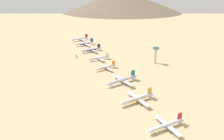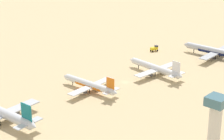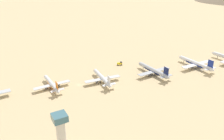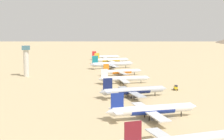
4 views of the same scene
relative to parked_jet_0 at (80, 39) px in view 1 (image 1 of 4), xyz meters
name	(u,v)px [view 1 (image 1 of 4)]	position (x,y,z in m)	size (l,w,h in m)	color
ground_plane	(102,64)	(31.88, 168.95, -4.61)	(2062.55, 2062.55, 0.00)	tan
parked_jet_0	(80,39)	(0.00, 0.00, 0.00)	(47.46, 38.58, 13.68)	silver
parked_jet_1	(85,43)	(8.89, 46.00, 0.00)	(47.89, 38.77, 13.85)	white
parked_jet_2	(91,50)	(16.71, 96.37, -0.19)	(46.06, 37.37, 13.29)	#B2B7C1
parked_jet_3	(99,58)	(26.68, 147.62, -0.54)	(41.86, 34.08, 12.07)	silver
parked_jet_4	(106,67)	(38.15, 191.11, -0.84)	(39.20, 31.80, 11.31)	silver
parked_jet_5	(122,80)	(43.22, 243.59, 0.17)	(49.20, 39.96, 14.19)	silver
parked_jet_6	(137,98)	(55.23, 290.33, -0.22)	(45.60, 36.96, 13.17)	silver
parked_jet_7	(166,125)	(60.67, 338.55, -0.70)	(40.30, 32.79, 11.62)	silver
service_truck	(76,56)	(54.15, 111.89, -2.53)	(4.22, 5.67, 3.90)	yellow
control_tower	(156,54)	(-45.82, 208.86, 10.96)	(7.20, 7.20, 27.76)	beige
desert_hill_1	(122,0)	(-469.23, -521.23, 57.78)	(659.22, 659.22, 124.77)	#70604C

